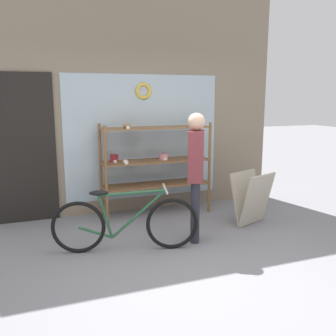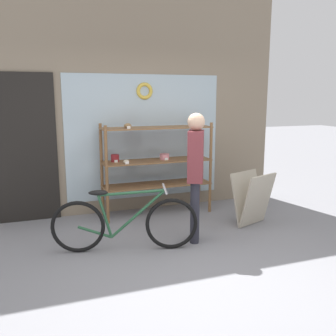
{
  "view_description": "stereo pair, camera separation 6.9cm",
  "coord_description": "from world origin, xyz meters",
  "px_view_note": "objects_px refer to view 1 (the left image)",
  "views": [
    {
      "loc": [
        -1.48,
        -3.27,
        1.79
      ],
      "look_at": [
        0.15,
        1.06,
        0.89
      ],
      "focal_mm": 40.0,
      "sensor_mm": 36.0,
      "label": 1
    },
    {
      "loc": [
        -1.42,
        -3.29,
        1.79
      ],
      "look_at": [
        0.15,
        1.06,
        0.89
      ],
      "focal_mm": 40.0,
      "sensor_mm": 36.0,
      "label": 2
    }
  ],
  "objects_px": {
    "display_case": "(155,159)",
    "pedestrian": "(196,168)",
    "sandwich_board": "(252,198)",
    "bicycle": "(125,223)"
  },
  "relations": [
    {
      "from": "display_case",
      "to": "pedestrian",
      "type": "bearing_deg",
      "value": -85.1
    },
    {
      "from": "sandwich_board",
      "to": "pedestrian",
      "type": "bearing_deg",
      "value": 175.77
    },
    {
      "from": "bicycle",
      "to": "pedestrian",
      "type": "xyz_separation_m",
      "value": [
        0.88,
        -0.01,
        0.59
      ]
    },
    {
      "from": "display_case",
      "to": "pedestrian",
      "type": "relative_size",
      "value": 1.03
    },
    {
      "from": "display_case",
      "to": "sandwich_board",
      "type": "bearing_deg",
      "value": -40.23
    },
    {
      "from": "bicycle",
      "to": "pedestrian",
      "type": "relative_size",
      "value": 1.04
    },
    {
      "from": "display_case",
      "to": "sandwich_board",
      "type": "xyz_separation_m",
      "value": [
        1.1,
        -0.93,
        -0.47
      ]
    },
    {
      "from": "bicycle",
      "to": "sandwich_board",
      "type": "height_order",
      "value": "bicycle"
    },
    {
      "from": "sandwich_board",
      "to": "display_case",
      "type": "bearing_deg",
      "value": 119.4
    },
    {
      "from": "display_case",
      "to": "sandwich_board",
      "type": "height_order",
      "value": "display_case"
    }
  ]
}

